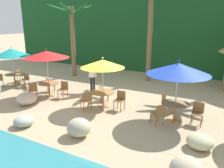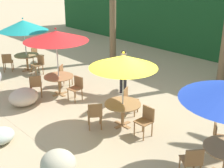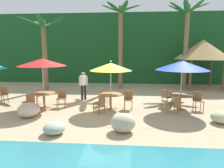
{
  "view_description": "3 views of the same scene",
  "coord_description": "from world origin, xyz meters",
  "views": [
    {
      "loc": [
        5.29,
        -8.61,
        3.86
      ],
      "look_at": [
        0.61,
        0.03,
        1.11
      ],
      "focal_mm": 35.72,
      "sensor_mm": 36.0,
      "label": 1
    },
    {
      "loc": [
        6.1,
        -6.14,
        4.66
      ],
      "look_at": [
        -0.53,
        0.11,
        1.07
      ],
      "focal_mm": 49.36,
      "sensor_mm": 36.0,
      "label": 2
    },
    {
      "loc": [
        1.09,
        -9.66,
        2.78
      ],
      "look_at": [
        0.26,
        0.39,
        1.14
      ],
      "focal_mm": 32.32,
      "sensor_mm": 36.0,
      "label": 3
    }
  ],
  "objects": [
    {
      "name": "chair_teal_inland",
      "position": [
        -6.88,
        1.06,
        0.51
      ],
      "size": [
        0.56,
        0.56,
        0.87
      ],
      "color": "olive",
      "rests_on": "ground"
    },
    {
      "name": "chair_teal_left",
      "position": [
        -6.87,
        -0.43,
        0.51
      ],
      "size": [
        0.59,
        0.59,
        0.87
      ],
      "color": "olive",
      "rests_on": "ground"
    },
    {
      "name": "ground_plane",
      "position": [
        0.0,
        0.0,
        0.0
      ],
      "size": [
        120.0,
        120.0,
        0.0
      ],
      "primitive_type": "plane",
      "color": "tan"
    },
    {
      "name": "dining_table_yellow",
      "position": [
        0.25,
        -0.18,
        0.61
      ],
      "size": [
        1.1,
        1.1,
        0.74
      ],
      "color": "#A37547",
      "rests_on": "ground"
    },
    {
      "name": "terrace_deck",
      "position": [
        0.0,
        0.0,
        0.0
      ],
      "size": [
        18.0,
        5.2,
        0.01
      ],
      "color": "tan",
      "rests_on": "ground"
    },
    {
      "name": "rock_seawall",
      "position": [
        0.39,
        -2.95,
        0.34
      ],
      "size": [
        16.35,
        3.54,
        0.89
      ],
      "color": "#ABB4A4",
      "rests_on": "ground"
    },
    {
      "name": "chair_yellow_inland",
      "position": [
        -0.2,
        0.54,
        0.51
      ],
      "size": [
        0.57,
        0.56,
        0.87
      ],
      "color": "olive",
      "rests_on": "ground"
    },
    {
      "name": "chair_yellow_seaward",
      "position": [
        1.1,
        -0.11,
        0.51
      ],
      "size": [
        0.43,
        0.44,
        0.87
      ],
      "color": "olive",
      "rests_on": "ground"
    },
    {
      "name": "umbrella_teal",
      "position": [
        -6.46,
        0.32,
        2.09
      ],
      "size": [
        2.16,
        2.16,
        2.43
      ],
      "color": "silver",
      "rests_on": "ground"
    },
    {
      "name": "chair_yellow_left",
      "position": [
        -0.16,
        -0.93,
        0.51
      ],
      "size": [
        0.59,
        0.59,
        0.87
      ],
      "color": "olive",
      "rests_on": "ground"
    },
    {
      "name": "chair_blue_inland",
      "position": [
        3.0,
        0.54,
        0.51
      ],
      "size": [
        0.59,
        0.59,
        0.87
      ],
      "color": "olive",
      "rests_on": "ground"
    },
    {
      "name": "waiter_in_white",
      "position": [
        -1.49,
        1.59,
        0.99
      ],
      "size": [
        0.52,
        0.39,
        1.7
      ],
      "color": "#232328",
      "rests_on": "ground"
    },
    {
      "name": "dining_table_teal",
      "position": [
        -6.46,
        0.32,
        0.61
      ],
      "size": [
        1.1,
        1.1,
        0.74
      ],
      "color": "#A37547",
      "rests_on": "ground"
    },
    {
      "name": "chair_red_seaward",
      "position": [
        -2.24,
        -0.03,
        0.51
      ],
      "size": [
        0.46,
        0.47,
        0.87
      ],
      "color": "olive",
      "rests_on": "ground"
    },
    {
      "name": "dining_table_red",
      "position": [
        -3.08,
        -0.21,
        0.61
      ],
      "size": [
        1.1,
        1.1,
        0.74
      ],
      "color": "#A37547",
      "rests_on": "ground"
    },
    {
      "name": "umbrella_yellow",
      "position": [
        0.25,
        -0.18,
        2.05
      ],
      "size": [
        1.99,
        1.99,
        2.35
      ],
      "color": "silver",
      "rests_on": "ground"
    },
    {
      "name": "chair_teal_seaward",
      "position": [
        -5.61,
        0.42,
        0.51
      ],
      "size": [
        0.43,
        0.43,
        0.87
      ],
      "color": "olive",
      "rests_on": "ground"
    },
    {
      "name": "chair_blue_left",
      "position": [
        3.11,
        -0.85,
        0.51
      ],
      "size": [
        0.59,
        0.59,
        0.87
      ],
      "color": "olive",
      "rests_on": "ground"
    },
    {
      "name": "chair_red_left",
      "position": [
        -3.45,
        -0.99,
        0.51
      ],
      "size": [
        0.58,
        0.58,
        0.87
      ],
      "color": "olive",
      "rests_on": "ground"
    },
    {
      "name": "umbrella_red",
      "position": [
        -3.08,
        -0.21,
        2.25
      ],
      "size": [
        2.33,
        2.33,
        2.55
      ],
      "color": "silver",
      "rests_on": "ground"
    },
    {
      "name": "chair_red_inland",
      "position": [
        -3.65,
        0.41,
        0.51
      ],
      "size": [
        0.59,
        0.59,
        0.87
      ],
      "color": "olive",
      "rests_on": "ground"
    }
  ]
}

